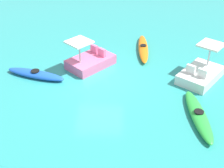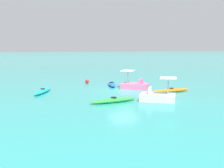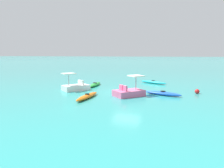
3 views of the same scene
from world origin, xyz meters
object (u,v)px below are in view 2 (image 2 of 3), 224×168
(kayak_green, at_px, (114,100))
(kayak_orange, at_px, (171,90))
(buoy_red, at_px, (87,81))
(pedal_boat_white, at_px, (158,96))
(kayak_blue, at_px, (112,84))
(pedal_boat_pink, at_px, (135,85))
(kayak_cyan, at_px, (43,91))

(kayak_green, bearing_deg, kayak_orange, -162.69)
(kayak_green, xyz_separation_m, buoy_red, (-1.40, -10.28, 0.04))
(pedal_boat_white, bearing_deg, kayak_orange, -139.33)
(kayak_blue, height_order, buoy_red, buoy_red)
(pedal_boat_pink, relative_size, buoy_red, 6.85)
(kayak_cyan, relative_size, kayak_blue, 1.05)
(pedal_boat_pink, bearing_deg, buoy_red, -62.50)
(kayak_green, relative_size, pedal_boat_white, 1.25)
(kayak_blue, xyz_separation_m, pedal_boat_white, (-0.00, 8.21, 0.17))
(kayak_orange, height_order, pedal_boat_pink, pedal_boat_pink)
(kayak_cyan, height_order, pedal_boat_pink, pedal_boat_pink)
(kayak_blue, xyz_separation_m, buoy_red, (1.66, -2.80, 0.04))
(buoy_red, bearing_deg, kayak_blue, 120.73)
(kayak_cyan, distance_m, pedal_boat_pink, 8.17)
(pedal_boat_pink, height_order, pedal_boat_white, same)
(kayak_orange, bearing_deg, pedal_boat_white, 40.67)
(kayak_orange, distance_m, pedal_boat_white, 4.06)
(kayak_cyan, height_order, kayak_green, same)
(kayak_cyan, relative_size, kayak_green, 0.96)
(pedal_boat_white, bearing_deg, kayak_blue, -89.97)
(kayak_orange, distance_m, kayak_green, 6.44)
(kayak_blue, bearing_deg, buoy_red, -59.27)
(buoy_red, bearing_deg, kayak_cyan, 40.06)
(kayak_orange, xyz_separation_m, pedal_boat_pink, (1.91, -2.91, 0.17))
(pedal_boat_white, bearing_deg, kayak_green, -13.33)
(kayak_orange, bearing_deg, kayak_green, 17.31)
(kayak_orange, bearing_deg, kayak_cyan, -21.47)
(kayak_cyan, relative_size, buoy_red, 8.33)
(kayak_orange, relative_size, pedal_boat_white, 1.28)
(kayak_green, height_order, pedal_boat_pink, pedal_boat_pink)
(pedal_boat_white, height_order, buoy_red, pedal_boat_white)
(kayak_blue, xyz_separation_m, pedal_boat_pink, (-1.17, 2.65, 0.17))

